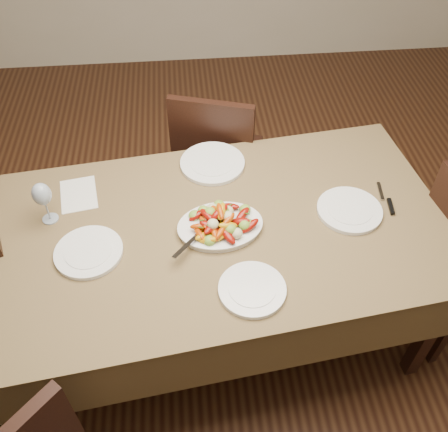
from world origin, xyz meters
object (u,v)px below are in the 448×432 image
Objects in this scene: plate_right at (349,210)px; plate_far at (212,163)px; plate_near at (252,289)px; dining_table at (224,282)px; wine_glass at (44,202)px; chair_far at (220,156)px; plate_left at (89,252)px; serving_platter at (220,227)px.

plate_far is (-0.55, 0.35, 0.00)m from plate_right.
plate_right is 0.58m from plate_near.
plate_far is (-0.02, 0.39, 0.39)m from dining_table.
plate_near is 0.90m from wine_glass.
plate_far is 0.75m from wine_glass.
wine_glass is at bearing 176.61° from plate_right.
plate_near is (-0.46, -0.36, 0.00)m from plate_right.
plate_right is 1.24m from wine_glass.
plate_far is at bearing 92.49° from dining_table.
chair_far reaches higher than plate_right.
chair_far reaches higher than plate_near.
chair_far reaches higher than plate_far.
plate_right and plate_far have the same top height.
plate_left is at bearing -48.86° from wine_glass.
serving_platter is 1.12× the size of plate_far.
plate_right and plate_near have the same top height.
plate_near is (0.60, -0.23, 0.00)m from plate_left.
serving_platter is 0.40m from plate_far.
serving_platter reaches higher than dining_table.
chair_far reaches higher than dining_table.
wine_glass is (-0.17, 0.20, 0.09)m from plate_left.
dining_table is 6.81× the size of plate_right.
serving_platter reaches higher than plate_left.
plate_left is at bearing 158.99° from plate_near.
serving_platter is at bearing -174.99° from plate_right.
plate_near is at bearing -29.01° from wine_glass.
plate_far is (-0.00, 0.40, -0.00)m from serving_platter.
plate_left is 0.98× the size of plate_right.
serving_platter is 1.35× the size of plate_near.
wine_glass is (-1.24, 0.07, 0.09)m from plate_right.
plate_left is at bearing -173.21° from plate_right.
wine_glass is at bearing 131.14° from plate_left.
chair_far reaches higher than serving_platter.
wine_glass is at bearing 170.05° from serving_platter.
wine_glass is (-0.69, 0.12, 0.09)m from serving_platter.
wine_glass is (-0.78, 0.43, 0.09)m from plate_near.
plate_right is (0.55, 0.05, -0.00)m from serving_platter.
wine_glass reaches higher than plate_near.
chair_far is 1.15m from plate_near.
dining_table is 0.67m from plate_left.
serving_platter is at bearing 102.49° from chair_far.
plate_left and plate_right have the same top height.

